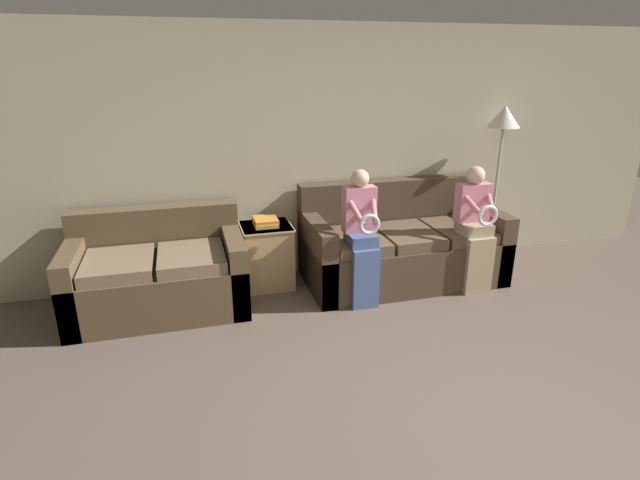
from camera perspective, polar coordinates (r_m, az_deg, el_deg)
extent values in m
plane|color=brown|center=(3.48, 19.49, -20.59)|extent=(14.00, 14.00, 0.00)
cube|color=#BCB293|center=(5.34, 3.42, 9.93)|extent=(7.73, 0.06, 2.55)
cube|color=#473828|center=(5.29, 9.35, -2.15)|extent=(2.01, 0.97, 0.47)
cube|color=#473828|center=(5.47, 7.97, 4.16)|extent=(2.01, 0.20, 0.53)
cube|color=#473828|center=(4.94, -0.37, -1.83)|extent=(0.16, 0.97, 0.73)
cube|color=#473828|center=(5.68, 17.93, 0.10)|extent=(0.16, 0.97, 0.73)
cube|color=brown|center=(4.90, 4.01, -0.13)|extent=(0.53, 0.73, 0.11)
cube|color=brown|center=(5.11, 9.98, 0.45)|extent=(0.53, 0.73, 0.11)
cube|color=brown|center=(5.37, 15.44, 0.98)|extent=(0.53, 0.73, 0.11)
cube|color=brown|center=(4.85, -17.88, -5.03)|extent=(1.56, 0.94, 0.46)
cube|color=brown|center=(5.04, -18.30, 1.29)|extent=(1.56, 0.20, 0.42)
cube|color=brown|center=(4.90, -26.17, -4.55)|extent=(0.16, 0.94, 0.68)
cube|color=brown|center=(4.81, -9.70, -3.12)|extent=(0.16, 0.94, 0.68)
cube|color=#7A664C|center=(4.68, -22.04, -2.65)|extent=(0.58, 0.70, 0.11)
cube|color=#7A664C|center=(4.64, -14.47, -1.98)|extent=(0.58, 0.70, 0.11)
cube|color=#475B8E|center=(4.64, 5.17, -4.44)|extent=(0.25, 0.10, 0.58)
cube|color=#475B8E|center=(4.64, 4.70, 0.12)|extent=(0.25, 0.28, 0.11)
cube|color=#D17A8E|center=(4.62, 4.50, 3.54)|extent=(0.30, 0.14, 0.43)
sphere|color=#DBB293|center=(4.54, 4.59, 7.03)|extent=(0.17, 0.17, 0.17)
torus|color=silver|center=(4.39, 5.66, 1.78)|extent=(0.20, 0.04, 0.20)
cylinder|color=#D17A8E|center=(4.46, 4.01, 3.38)|extent=(0.12, 0.31, 0.23)
cylinder|color=#D17A8E|center=(4.52, 6.16, 3.54)|extent=(0.12, 0.31, 0.23)
cube|color=tan|center=(5.16, 17.63, -2.79)|extent=(0.29, 0.10, 0.58)
cube|color=tan|center=(5.15, 17.19, 1.31)|extent=(0.29, 0.28, 0.11)
cube|color=#D17A8E|center=(5.14, 17.06, 4.13)|extent=(0.34, 0.14, 0.38)
sphere|color=#DBB293|center=(5.08, 17.37, 7.06)|extent=(0.18, 0.18, 0.18)
torus|color=white|center=(4.94, 18.63, 2.65)|extent=(0.21, 0.04, 0.21)
cylinder|color=#D17A8E|center=(4.97, 16.91, 3.96)|extent=(0.14, 0.31, 0.21)
cylinder|color=#D17A8E|center=(5.08, 18.86, 4.08)|extent=(0.14, 0.31, 0.21)
cube|color=tan|center=(5.10, -6.07, -1.78)|extent=(0.48, 0.47, 0.65)
cube|color=tan|center=(4.99, -6.20, 1.57)|extent=(0.50, 0.49, 0.02)
cube|color=gold|center=(4.98, -6.25, 1.86)|extent=(0.23, 0.25, 0.04)
cube|color=orange|center=(4.99, -6.25, 2.31)|extent=(0.23, 0.27, 0.03)
cylinder|color=#2D2B28|center=(6.13, 18.55, -2.06)|extent=(0.26, 0.26, 0.02)
cylinder|color=#B7B7BC|center=(5.90, 19.35, 4.82)|extent=(0.03, 0.03, 1.50)
cone|color=silver|center=(5.76, 20.34, 13.12)|extent=(0.33, 0.33, 0.22)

